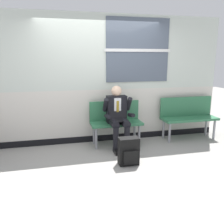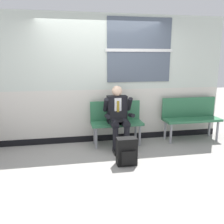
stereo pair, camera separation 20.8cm
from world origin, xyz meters
name	(u,v)px [view 2 (the right image)]	position (x,y,z in m)	size (l,w,h in m)	color
ground_plane	(107,153)	(0.00, 0.00, 0.00)	(18.00, 18.00, 0.00)	gray
station_wall	(101,80)	(0.02, 0.78, 1.33)	(5.37, 0.16, 2.64)	beige
bench_with_person	(116,119)	(0.28, 0.50, 0.53)	(1.05, 0.42, 0.89)	#2D6B47
bench_empty	(190,115)	(1.95, 0.50, 0.54)	(1.24, 0.42, 0.92)	#2D6B47
person_seated	(118,115)	(0.28, 0.30, 0.66)	(0.57, 0.70, 1.23)	black
backpack	(127,152)	(0.25, -0.54, 0.23)	(0.34, 0.23, 0.47)	black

